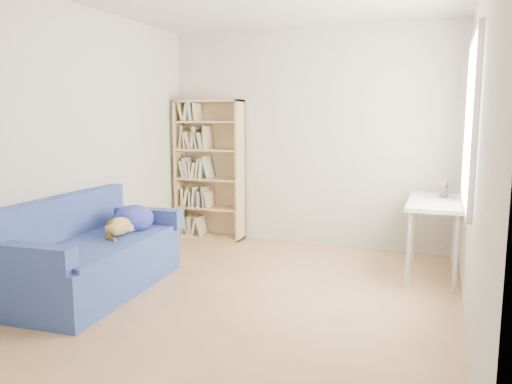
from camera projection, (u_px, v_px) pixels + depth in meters
ground at (248, 297)px, 4.34m from camera, size 4.00×4.00×0.00m
room_shell at (260, 107)px, 4.09m from camera, size 3.54×4.04×2.62m
sofa at (95, 255)px, 4.48m from camera, size 0.93×1.78×0.85m
bookshelf at (209, 175)px, 6.36m from camera, size 0.88×0.27×1.76m
desk at (435, 209)px, 4.86m from camera, size 0.50×1.09×0.75m
pen_cup at (444, 191)px, 5.02m from camera, size 0.09×0.09×0.17m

